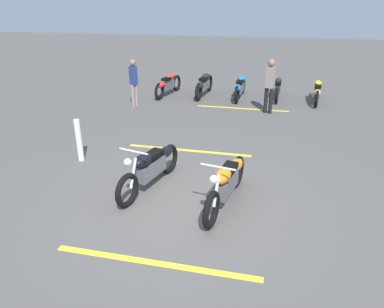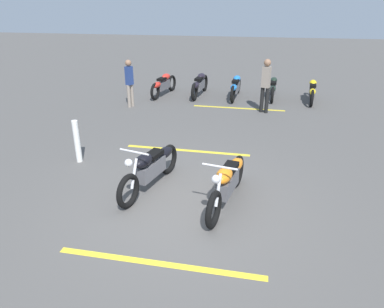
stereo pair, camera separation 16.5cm
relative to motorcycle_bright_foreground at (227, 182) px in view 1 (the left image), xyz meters
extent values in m
plane|color=#514F4C|center=(-0.24, 0.80, -0.46)|extent=(60.00, 60.00, 0.00)
torus|color=black|center=(-0.82, 0.17, -0.13)|extent=(0.68, 0.25, 0.67)
torus|color=black|center=(0.71, -0.15, -0.13)|extent=(0.68, 0.25, 0.67)
cube|color=#59595E|center=(-0.01, 0.00, -0.04)|extent=(0.87, 0.39, 0.32)
ellipsoid|color=orange|center=(-0.27, 0.05, 0.26)|extent=(0.57, 0.38, 0.24)
ellipsoid|color=orange|center=(0.55, -0.12, 0.10)|extent=(0.60, 0.35, 0.22)
cube|color=black|center=(0.12, -0.03, 0.24)|extent=(0.48, 0.33, 0.09)
cylinder|color=silver|center=(-0.60, 0.12, 0.13)|extent=(0.27, 0.11, 0.56)
cylinder|color=silver|center=(-0.55, 0.11, 0.56)|extent=(0.16, 0.61, 0.04)
sphere|color=silver|center=(-0.74, 0.15, 0.42)|extent=(0.15, 0.15, 0.15)
cylinder|color=silver|center=(0.41, 0.05, -0.20)|extent=(0.70, 0.23, 0.09)
torus|color=black|center=(-0.46, 1.81, -0.13)|extent=(0.67, 0.29, 0.67)
torus|color=black|center=(1.04, 1.39, -0.13)|extent=(0.67, 0.29, 0.67)
cube|color=#59595E|center=(0.34, 1.59, -0.04)|extent=(0.87, 0.44, 0.32)
ellipsoid|color=black|center=(0.08, 1.66, 0.26)|extent=(0.58, 0.41, 0.24)
ellipsoid|color=black|center=(0.89, 1.43, 0.10)|extent=(0.60, 0.38, 0.22)
cube|color=black|center=(0.47, 1.55, 0.24)|extent=(0.49, 0.35, 0.09)
cylinder|color=silver|center=(-0.24, 1.75, 0.13)|extent=(0.27, 0.13, 0.56)
cylinder|color=silver|center=(-0.19, 1.74, 0.56)|extent=(0.20, 0.61, 0.04)
sphere|color=silver|center=(-0.38, 1.79, 0.42)|extent=(0.15, 0.15, 0.15)
cylinder|color=silver|center=(0.76, 1.61, -0.20)|extent=(0.70, 0.28, 0.09)
torus|color=black|center=(8.40, -2.61, -0.16)|extent=(0.62, 0.17, 0.61)
torus|color=black|center=(6.98, -2.44, -0.16)|extent=(0.62, 0.17, 0.61)
cube|color=#59595E|center=(7.64, -2.52, -0.08)|extent=(0.79, 0.29, 0.29)
ellipsoid|color=yellow|center=(7.89, -2.55, 0.20)|extent=(0.50, 0.31, 0.22)
ellipsoid|color=yellow|center=(7.12, -2.46, 0.05)|extent=(0.54, 0.28, 0.20)
cube|color=black|center=(7.52, -2.51, 0.18)|extent=(0.43, 0.27, 0.08)
torus|color=black|center=(8.65, -1.16, -0.16)|extent=(0.62, 0.13, 0.61)
torus|color=black|center=(7.23, -1.08, -0.16)|extent=(0.62, 0.13, 0.61)
cube|color=#59595E|center=(7.89, -1.11, -0.08)|extent=(0.78, 0.24, 0.29)
ellipsoid|color=black|center=(8.14, -1.13, 0.19)|extent=(0.49, 0.28, 0.22)
ellipsoid|color=black|center=(7.37, -1.08, 0.05)|extent=(0.52, 0.25, 0.20)
cube|color=black|center=(7.77, -1.11, 0.18)|extent=(0.41, 0.24, 0.08)
torus|color=black|center=(8.50, 0.23, -0.14)|extent=(0.66, 0.16, 0.65)
torus|color=black|center=(6.99, 0.36, -0.14)|extent=(0.66, 0.16, 0.65)
cube|color=#59595E|center=(7.70, 0.30, -0.05)|extent=(0.83, 0.28, 0.31)
ellipsoid|color=blue|center=(7.96, 0.27, 0.24)|extent=(0.53, 0.31, 0.23)
ellipsoid|color=blue|center=(7.15, 0.34, 0.08)|extent=(0.56, 0.28, 0.21)
cube|color=black|center=(7.57, 0.31, 0.22)|extent=(0.45, 0.27, 0.09)
torus|color=black|center=(8.62, 1.61, -0.13)|extent=(0.68, 0.19, 0.67)
torus|color=black|center=(7.07, 1.79, -0.13)|extent=(0.68, 0.19, 0.67)
cube|color=#59595E|center=(7.79, 1.71, -0.04)|extent=(0.86, 0.31, 0.32)
ellipsoid|color=black|center=(8.06, 1.68, 0.26)|extent=(0.55, 0.34, 0.24)
ellipsoid|color=black|center=(7.23, 1.77, 0.10)|extent=(0.58, 0.30, 0.22)
cube|color=black|center=(7.66, 1.72, 0.24)|extent=(0.46, 0.29, 0.09)
torus|color=black|center=(8.41, 2.95, -0.14)|extent=(0.66, 0.24, 0.65)
torus|color=black|center=(6.94, 3.27, -0.14)|extent=(0.66, 0.24, 0.65)
cube|color=#59595E|center=(7.63, 3.12, -0.06)|extent=(0.84, 0.38, 0.31)
ellipsoid|color=red|center=(7.88, 3.07, 0.23)|extent=(0.55, 0.37, 0.23)
ellipsoid|color=red|center=(7.09, 3.24, 0.08)|extent=(0.58, 0.34, 0.21)
cube|color=black|center=(7.50, 3.15, 0.21)|extent=(0.46, 0.32, 0.09)
cylinder|color=gray|center=(6.00, 3.86, -0.07)|extent=(0.12, 0.12, 0.79)
cylinder|color=gray|center=(5.85, 3.93, -0.07)|extent=(0.12, 0.12, 0.79)
cube|color=navy|center=(5.92, 3.89, 0.65)|extent=(0.29, 0.26, 0.63)
sphere|color=#8C664C|center=(5.92, 3.89, 1.08)|extent=(0.21, 0.21, 0.21)
cylinder|color=black|center=(6.05, -0.68, -0.03)|extent=(0.13, 0.13, 0.86)
cylinder|color=black|center=(5.99, -0.84, -0.03)|extent=(0.13, 0.13, 0.86)
cube|color=gray|center=(6.02, -0.76, 0.74)|extent=(0.28, 0.31, 0.68)
sphere|color=#8C664C|center=(6.02, -0.76, 1.20)|extent=(0.23, 0.23, 0.23)
cylinder|color=white|center=(1.28, 3.64, 0.05)|extent=(0.14, 0.14, 1.03)
cube|color=yellow|center=(-1.90, 0.86, -0.46)|extent=(0.23, 3.20, 0.01)
cube|color=yellow|center=(2.36, 1.21, -0.46)|extent=(0.23, 3.20, 0.01)
cube|color=yellow|center=(6.36, 0.10, -0.46)|extent=(0.23, 3.20, 0.01)
camera|label=1|loc=(-6.00, -0.50, 3.23)|focal=33.81mm
camera|label=2|loc=(-6.03, -0.34, 3.23)|focal=33.81mm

